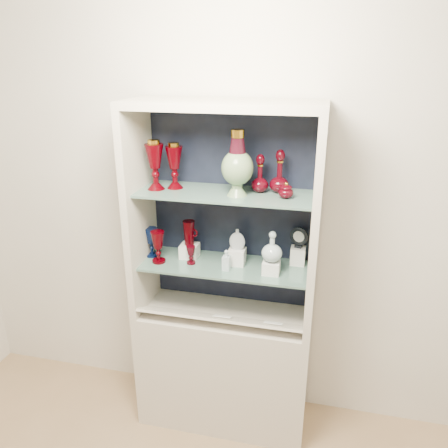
% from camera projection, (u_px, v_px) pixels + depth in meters
% --- Properties ---
extents(wall_back, '(3.50, 0.02, 2.80)m').
position_uv_depth(wall_back, '(233.00, 194.00, 2.50)').
color(wall_back, beige).
rests_on(wall_back, ground).
extents(cabinet_base, '(1.00, 0.40, 0.75)m').
position_uv_depth(cabinet_base, '(224.00, 365.00, 2.66)').
color(cabinet_base, beige).
rests_on(cabinet_base, ground).
extents(cabinet_back_panel, '(0.98, 0.02, 1.15)m').
position_uv_depth(cabinet_back_panel, '(232.00, 208.00, 2.50)').
color(cabinet_back_panel, black).
rests_on(cabinet_back_panel, cabinet_base).
extents(cabinet_side_left, '(0.04, 0.40, 1.15)m').
position_uv_depth(cabinet_side_left, '(140.00, 213.00, 2.43)').
color(cabinet_side_left, beige).
rests_on(cabinet_side_left, cabinet_base).
extents(cabinet_side_right, '(0.04, 0.40, 1.15)m').
position_uv_depth(cabinet_side_right, '(316.00, 227.00, 2.22)').
color(cabinet_side_right, beige).
rests_on(cabinet_side_right, cabinet_base).
extents(cabinet_top_cap, '(1.00, 0.40, 0.04)m').
position_uv_depth(cabinet_top_cap, '(224.00, 105.00, 2.12)').
color(cabinet_top_cap, beige).
rests_on(cabinet_top_cap, cabinet_side_left).
extents(shelf_lower, '(0.92, 0.34, 0.01)m').
position_uv_depth(shelf_lower, '(225.00, 265.00, 2.44)').
color(shelf_lower, slate).
rests_on(shelf_lower, cabinet_side_left).
extents(shelf_upper, '(0.92, 0.34, 0.01)m').
position_uv_depth(shelf_upper, '(225.00, 194.00, 2.30)').
color(shelf_upper, slate).
rests_on(shelf_upper, cabinet_side_left).
extents(label_ledge, '(0.92, 0.17, 0.09)m').
position_uv_depth(label_ledge, '(219.00, 318.00, 2.42)').
color(label_ledge, beige).
rests_on(label_ledge, cabinet_base).
extents(label_card_0, '(0.10, 0.06, 0.03)m').
position_uv_depth(label_card_0, '(273.00, 323.00, 2.35)').
color(label_card_0, white).
rests_on(label_card_0, label_ledge).
extents(label_card_1, '(0.10, 0.06, 0.03)m').
position_uv_depth(label_card_1, '(223.00, 316.00, 2.41)').
color(label_card_1, white).
rests_on(label_card_1, label_ledge).
extents(pedestal_lamp_left, '(0.12, 0.12, 0.25)m').
position_uv_depth(pedestal_lamp_left, '(174.00, 166.00, 2.33)').
color(pedestal_lamp_left, '#400005').
rests_on(pedestal_lamp_left, shelf_upper).
extents(pedestal_lamp_right, '(0.11, 0.11, 0.26)m').
position_uv_depth(pedestal_lamp_right, '(155.00, 165.00, 2.31)').
color(pedestal_lamp_right, '#400005').
rests_on(pedestal_lamp_right, shelf_upper).
extents(enamel_urn, '(0.16, 0.16, 0.34)m').
position_uv_depth(enamel_urn, '(237.00, 163.00, 2.19)').
color(enamel_urn, '#0B462A').
rests_on(enamel_urn, shelf_upper).
extents(ruby_decanter_a, '(0.11, 0.11, 0.26)m').
position_uv_depth(ruby_decanter_a, '(280.00, 169.00, 2.25)').
color(ruby_decanter_a, '#42030C').
rests_on(ruby_decanter_a, shelf_upper).
extents(ruby_decanter_b, '(0.12, 0.12, 0.21)m').
position_uv_depth(ruby_decanter_b, '(260.00, 172.00, 2.26)').
color(ruby_decanter_b, '#42030C').
rests_on(ruby_decanter_b, shelf_upper).
extents(lidded_bowl, '(0.09, 0.09, 0.09)m').
position_uv_depth(lidded_bowl, '(286.00, 190.00, 2.18)').
color(lidded_bowl, '#42030C').
rests_on(lidded_bowl, shelf_upper).
extents(cobalt_goblet, '(0.08, 0.08, 0.17)m').
position_uv_depth(cobalt_goblet, '(151.00, 242.00, 2.52)').
color(cobalt_goblet, '#071339').
rests_on(cobalt_goblet, shelf_lower).
extents(ruby_goblet_tall, '(0.09, 0.09, 0.19)m').
position_uv_depth(ruby_goblet_tall, '(158.00, 247.00, 2.44)').
color(ruby_goblet_tall, '#400005').
rests_on(ruby_goblet_tall, shelf_lower).
extents(ruby_goblet_small, '(0.06, 0.06, 0.10)m').
position_uv_depth(ruby_goblet_small, '(191.00, 255.00, 2.44)').
color(ruby_goblet_small, '#42030C').
rests_on(ruby_goblet_small, shelf_lower).
extents(riser_ruby_pitcher, '(0.10, 0.10, 0.08)m').
position_uv_depth(riser_ruby_pitcher, '(190.00, 251.00, 2.52)').
color(riser_ruby_pitcher, silver).
rests_on(riser_ruby_pitcher, shelf_lower).
extents(ruby_pitcher, '(0.12, 0.10, 0.14)m').
position_uv_depth(ruby_pitcher, '(189.00, 233.00, 2.48)').
color(ruby_pitcher, '#400005').
rests_on(ruby_pitcher, riser_ruby_pitcher).
extents(clear_square_bottle, '(0.04, 0.04, 0.12)m').
position_uv_depth(clear_square_bottle, '(226.00, 260.00, 2.36)').
color(clear_square_bottle, '#A2B9BE').
rests_on(clear_square_bottle, shelf_lower).
extents(riser_flat_flask, '(0.09, 0.09, 0.09)m').
position_uv_depth(riser_flat_flask, '(237.00, 256.00, 2.44)').
color(riser_flat_flask, silver).
rests_on(riser_flat_flask, shelf_lower).
extents(flat_flask, '(0.09, 0.04, 0.12)m').
position_uv_depth(flat_flask, '(237.00, 239.00, 2.40)').
color(flat_flask, '#A3ADB5').
rests_on(flat_flask, riser_flat_flask).
extents(riser_clear_round_decanter, '(0.09, 0.09, 0.07)m').
position_uv_depth(riser_clear_round_decanter, '(271.00, 267.00, 2.33)').
color(riser_clear_round_decanter, silver).
rests_on(riser_clear_round_decanter, shelf_lower).
extents(clear_round_decanter, '(0.14, 0.14, 0.16)m').
position_uv_depth(clear_round_decanter, '(272.00, 247.00, 2.29)').
color(clear_round_decanter, '#A2B9BE').
rests_on(clear_round_decanter, riser_clear_round_decanter).
extents(riser_cameo_medallion, '(0.08, 0.08, 0.10)m').
position_uv_depth(riser_cameo_medallion, '(298.00, 256.00, 2.43)').
color(riser_cameo_medallion, silver).
rests_on(riser_cameo_medallion, shelf_lower).
extents(cameo_medallion, '(0.11, 0.06, 0.12)m').
position_uv_depth(cameo_medallion, '(299.00, 237.00, 2.39)').
color(cameo_medallion, black).
rests_on(cameo_medallion, riser_cameo_medallion).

